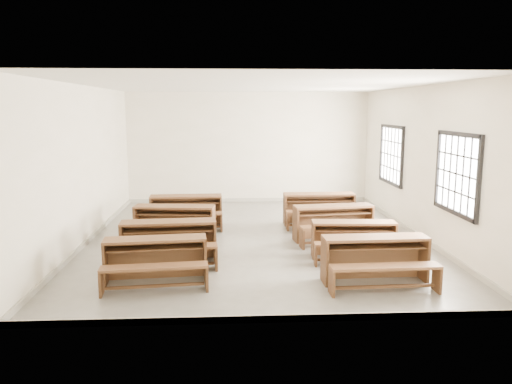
{
  "coord_description": "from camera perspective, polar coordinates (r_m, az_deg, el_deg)",
  "views": [
    {
      "loc": [
        -0.56,
        -10.31,
        2.75
      ],
      "look_at": [
        0.0,
        0.0,
        1.0
      ],
      "focal_mm": 35.0,
      "sensor_mm": 36.0,
      "label": 1
    }
  ],
  "objects": [
    {
      "name": "desk_set_2",
      "position": [
        10.48,
        -9.34,
        -3.28
      ],
      "size": [
        1.74,
        1.05,
        0.74
      ],
      "rotation": [
        0.0,
        0.0,
        -0.12
      ],
      "color": "brown",
      "rests_on": "ground"
    },
    {
      "name": "desk_set_3",
      "position": [
        11.68,
        -7.99,
        -1.92
      ],
      "size": [
        1.68,
        0.92,
        0.74
      ],
      "rotation": [
        0.0,
        0.0,
        0.04
      ],
      "color": "brown",
      "rests_on": "ground"
    },
    {
      "name": "desk_set_6",
      "position": [
        10.52,
        8.9,
        -3.22
      ],
      "size": [
        1.74,
        1.05,
        0.74
      ],
      "rotation": [
        0.0,
        0.0,
        0.12
      ],
      "color": "brown",
      "rests_on": "ground"
    },
    {
      "name": "room",
      "position": [
        10.35,
        0.5,
        6.26
      ],
      "size": [
        8.5,
        8.5,
        3.2
      ],
      "color": "gray",
      "rests_on": "ground"
    },
    {
      "name": "desk_set_1",
      "position": [
        9.05,
        -9.94,
        -5.3
      ],
      "size": [
        1.74,
        0.99,
        0.76
      ],
      "rotation": [
        0.0,
        0.0,
        0.07
      ],
      "color": "brown",
      "rests_on": "ground"
    },
    {
      "name": "desk_set_7",
      "position": [
        11.89,
        7.24,
        -1.68
      ],
      "size": [
        1.67,
        0.87,
        0.75
      ],
      "rotation": [
        0.0,
        0.0,
        0.0
      ],
      "color": "brown",
      "rests_on": "ground"
    },
    {
      "name": "desk_set_0",
      "position": [
        8.09,
        -11.4,
        -7.31
      ],
      "size": [
        1.67,
        0.98,
        0.72
      ],
      "rotation": [
        0.0,
        0.0,
        0.1
      ],
      "color": "brown",
      "rests_on": "ground"
    },
    {
      "name": "desk_set_5",
      "position": [
        9.36,
        11.13,
        -5.09
      ],
      "size": [
        1.58,
        0.89,
        0.69
      ],
      "rotation": [
        0.0,
        0.0,
        -0.07
      ],
      "color": "brown",
      "rests_on": "ground"
    },
    {
      "name": "desk_set_4",
      "position": [
        8.14,
        13.53,
        -7.17
      ],
      "size": [
        1.68,
        0.91,
        0.75
      ],
      "rotation": [
        0.0,
        0.0,
        0.03
      ],
      "color": "brown",
      "rests_on": "ground"
    }
  ]
}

